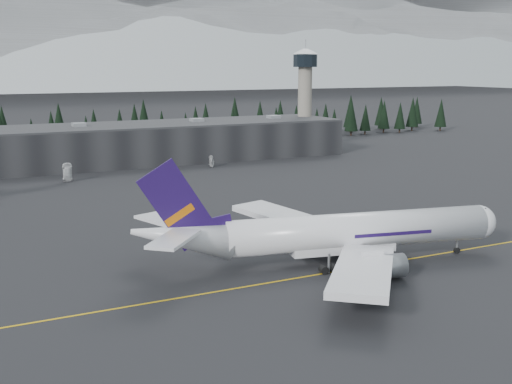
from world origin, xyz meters
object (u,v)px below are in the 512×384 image
gse_vehicle_a (68,179)px  gse_vehicle_b (212,165)px  terminal (111,144)px  jet_main (327,233)px  control_tower (305,88)px

gse_vehicle_a → gse_vehicle_b: 46.15m
terminal → gse_vehicle_b: size_ratio=42.39×
jet_main → gse_vehicle_b: jet_main is taller
control_tower → gse_vehicle_a: 101.85m
terminal → control_tower: 76.98m
terminal → gse_vehicle_b: (26.37, -21.61, -5.66)m
terminal → control_tower: bearing=2.3°
control_tower → gse_vehicle_b: bearing=-153.2°
terminal → gse_vehicle_b: terminal is taller
jet_main → gse_vehicle_a: jet_main is taller
jet_main → gse_vehicle_a: size_ratio=11.36×
gse_vehicle_b → control_tower: bearing=102.0°
jet_main → terminal: bearing=103.7°
gse_vehicle_a → gse_vehicle_b: bearing=19.4°
gse_vehicle_a → gse_vehicle_b: gse_vehicle_a is taller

